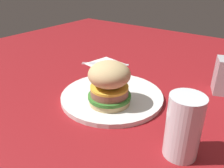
{
  "coord_description": "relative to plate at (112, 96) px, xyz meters",
  "views": [
    {
      "loc": [
        -0.45,
        -0.34,
        0.31
      ],
      "look_at": [
        -0.02,
        -0.02,
        0.04
      ],
      "focal_mm": 36.8,
      "sensor_mm": 36.0,
      "label": 1
    }
  ],
  "objects": [
    {
      "name": "fork",
      "position": [
        0.18,
        0.17,
        -0.0
      ],
      "size": [
        0.1,
        0.16,
        0.0
      ],
      "color": "silver",
      "rests_on": "napkin"
    },
    {
      "name": "plate",
      "position": [
        0.0,
        0.0,
        0.0
      ],
      "size": [
        0.27,
        0.27,
        0.01
      ],
      "primitive_type": "cylinder",
      "color": "white",
      "rests_on": "ground_plane"
    },
    {
      "name": "ground_plane",
      "position": [
        0.02,
        0.02,
        -0.01
      ],
      "size": [
        1.6,
        1.6,
        0.0
      ],
      "primitive_type": "plane",
      "color": "maroon"
    },
    {
      "name": "fries_pile",
      "position": [
        0.05,
        0.04,
        0.01
      ],
      "size": [
        0.09,
        0.11,
        0.01
      ],
      "color": "gold",
      "rests_on": "plate"
    },
    {
      "name": "napkin",
      "position": [
        0.18,
        0.17,
        -0.01
      ],
      "size": [
        0.13,
        0.13,
        0.0
      ],
      "primitive_type": "cube",
      "rotation": [
        0.0,
        0.0,
        -0.18
      ],
      "color": "white",
      "rests_on": "ground_plane"
    },
    {
      "name": "sandwich",
      "position": [
        -0.04,
        -0.02,
        0.06
      ],
      "size": [
        0.11,
        0.11,
        0.11
      ],
      "color": "tan",
      "rests_on": "plate"
    },
    {
      "name": "drink_glass",
      "position": [
        -0.09,
        -0.23,
        0.05
      ],
      "size": [
        0.06,
        0.06,
        0.12
      ],
      "color": "silver",
      "rests_on": "ground_plane"
    }
  ]
}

